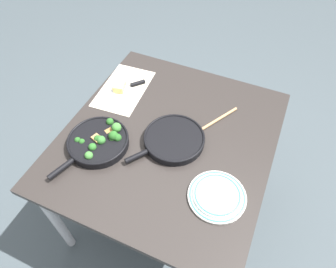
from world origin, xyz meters
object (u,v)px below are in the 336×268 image
at_px(skillet_broccoli, 99,141).
at_px(grater_knife, 129,86).
at_px(dinner_plate_stack, 217,196).
at_px(cheese_block, 120,87).
at_px(skillet_eggs, 174,139).
at_px(wooden_spoon, 202,129).

bearing_deg(skillet_broccoli, grater_knife, -152.49).
xyz_separation_m(grater_knife, dinner_plate_stack, (-0.45, -0.67, 0.00)).
bearing_deg(cheese_block, skillet_eggs, -117.69).
bearing_deg(grater_knife, cheese_block, -7.24).
xyz_separation_m(grater_knife, cheese_block, (-0.03, 0.04, 0.01)).
height_order(wooden_spoon, grater_knife, grater_knife).
bearing_deg(grater_knife, skillet_eggs, 98.22).
bearing_deg(dinner_plate_stack, grater_knife, 55.82).
bearing_deg(grater_knife, wooden_spoon, 116.74).
bearing_deg(skillet_broccoli, wooden_spoon, 142.67).
relative_size(wooden_spoon, cheese_block, 4.15).
bearing_deg(wooden_spoon, skillet_broccoli, -26.38).
bearing_deg(grater_knife, dinner_plate_stack, 97.65).
xyz_separation_m(skillet_eggs, cheese_block, (0.22, 0.42, -0.00)).
height_order(wooden_spoon, cheese_block, cheese_block).
distance_m(skillet_broccoli, cheese_block, 0.40).
relative_size(skillet_eggs, wooden_spoon, 1.03).
xyz_separation_m(cheese_block, dinner_plate_stack, (-0.42, -0.71, -0.01)).
relative_size(grater_knife, dinner_plate_stack, 0.90).
xyz_separation_m(skillet_eggs, grater_knife, (0.26, 0.39, -0.01)).
bearing_deg(skillet_eggs, dinner_plate_stack, 90.73).
distance_m(wooden_spoon, cheese_block, 0.53).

